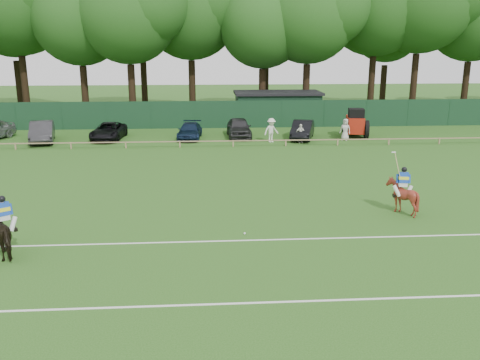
{
  "coord_description": "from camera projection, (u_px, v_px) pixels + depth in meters",
  "views": [
    {
      "loc": [
        -1.03,
        -19.6,
        7.45
      ],
      "look_at": [
        0.5,
        3.0,
        1.4
      ],
      "focal_mm": 38.0,
      "sensor_mm": 36.0,
      "label": 1
    }
  ],
  "objects": [
    {
      "name": "ground",
      "position": [
        233.0,
        232.0,
        20.88
      ],
      "size": [
        160.0,
        160.0,
        0.0
      ],
      "primitive_type": "plane",
      "color": "#1E4C14",
      "rests_on": "ground"
    },
    {
      "name": "horse_dark",
      "position": [
        6.0,
        233.0,
        18.41
      ],
      "size": [
        1.93,
        2.17,
        1.7
      ],
      "primitive_type": "imported",
      "rotation": [
        0.0,
        0.0,
        3.78
      ],
      "color": "black",
      "rests_on": "ground"
    },
    {
      "name": "horse_chestnut",
      "position": [
        402.0,
        196.0,
        23.03
      ],
      "size": [
        1.53,
        1.66,
        1.59
      ],
      "primitive_type": "imported",
      "rotation": [
        0.0,
        0.0,
        2.95
      ],
      "color": "maroon",
      "rests_on": "ground"
    },
    {
      "name": "sedan_grey",
      "position": [
        42.0,
        132.0,
        39.96
      ],
      "size": [
        2.83,
        5.19,
        1.62
      ],
      "primitive_type": "imported",
      "rotation": [
        0.0,
        0.0,
        0.24
      ],
      "color": "#333235",
      "rests_on": "ground"
    },
    {
      "name": "suv_black",
      "position": [
        109.0,
        131.0,
        41.08
      ],
      "size": [
        2.53,
        4.98,
        1.35
      ],
      "primitive_type": "imported",
      "rotation": [
        0.0,
        0.0,
        -0.06
      ],
      "color": "black",
      "rests_on": "ground"
    },
    {
      "name": "sedan_navy",
      "position": [
        190.0,
        131.0,
        41.45
      ],
      "size": [
        2.12,
        4.51,
        1.27
      ],
      "primitive_type": "imported",
      "rotation": [
        0.0,
        0.0,
        -0.08
      ],
      "color": "#13223C",
      "rests_on": "ground"
    },
    {
      "name": "hatch_grey",
      "position": [
        239.0,
        128.0,
        42.11
      ],
      "size": [
        1.96,
        4.7,
        1.59
      ],
      "primitive_type": "imported",
      "rotation": [
        0.0,
        0.0,
        0.02
      ],
      "color": "#2C2B2E",
      "rests_on": "ground"
    },
    {
      "name": "estate_black",
      "position": [
        302.0,
        130.0,
        41.32
      ],
      "size": [
        2.79,
        4.76,
        1.48
      ],
      "primitive_type": "imported",
      "rotation": [
        0.0,
        0.0,
        -0.29
      ],
      "color": "black",
      "rests_on": "ground"
    },
    {
      "name": "spectator_left",
      "position": [
        271.0,
        130.0,
        39.87
      ],
      "size": [
        1.4,
        1.11,
        1.89
      ],
      "primitive_type": "imported",
      "rotation": [
        0.0,
        0.0,
        0.39
      ],
      "color": "silver",
      "rests_on": "ground"
    },
    {
      "name": "spectator_mid",
      "position": [
        300.0,
        133.0,
        39.62
      ],
      "size": [
        0.93,
        0.56,
        1.49
      ],
      "primitive_type": "imported",
      "rotation": [
        0.0,
        0.0,
        0.23
      ],
      "color": "white",
      "rests_on": "ground"
    },
    {
      "name": "spectator_right",
      "position": [
        345.0,
        130.0,
        40.68
      ],
      "size": [
        1.01,
        0.92,
        1.74
      ],
      "primitive_type": "imported",
      "rotation": [
        0.0,
        0.0,
        -0.56
      ],
      "color": "beige",
      "rests_on": "ground"
    },
    {
      "name": "rider_dark",
      "position": [
        4.0,
        213.0,
        18.2
      ],
      "size": [
        0.83,
        0.67,
        1.41
      ],
      "rotation": [
        0.0,
        0.0,
        3.78
      ],
      "color": "silver",
      "rests_on": "ground"
    },
    {
      "name": "rider_chestnut",
      "position": [
        403.0,
        181.0,
        22.84
      ],
      "size": [
        0.93,
        0.67,
        2.05
      ],
      "rotation": [
        0.0,
        0.0,
        2.95
      ],
      "color": "silver",
      "rests_on": "ground"
    },
    {
      "name": "polo_ball",
      "position": [
        245.0,
        233.0,
        20.57
      ],
      "size": [
        0.09,
        0.09,
        0.09
      ],
      "primitive_type": "sphere",
      "color": "silver",
      "rests_on": "ground"
    },
    {
      "name": "pitch_lines",
      "position": [
        238.0,
        268.0,
        17.51
      ],
      "size": [
        60.0,
        5.1,
        0.01
      ],
      "color": "silver",
      "rests_on": "ground"
    },
    {
      "name": "pitch_rail",
      "position": [
        220.0,
        141.0,
        38.12
      ],
      "size": [
        62.1,
        0.1,
        0.5
      ],
      "color": "#997F5B",
      "rests_on": "ground"
    },
    {
      "name": "perimeter_fence",
      "position": [
        217.0,
        115.0,
        46.59
      ],
      "size": [
        92.08,
        0.08,
        2.5
      ],
      "color": "#14351E",
      "rests_on": "ground"
    },
    {
      "name": "utility_shed",
      "position": [
        277.0,
        107.0,
        49.8
      ],
      "size": [
        8.4,
        4.4,
        3.04
      ],
      "color": "#14331E",
      "rests_on": "ground"
    },
    {
      "name": "tree_row",
      "position": [
        234.0,
        116.0,
        54.75
      ],
      "size": [
        96.0,
        12.0,
        21.0
      ],
      "primitive_type": null,
      "color": "#26561C",
      "rests_on": "ground"
    },
    {
      "name": "tractor",
      "position": [
        355.0,
        124.0,
        41.9
      ],
      "size": [
        2.36,
        3.14,
        2.41
      ],
      "rotation": [
        0.0,
        0.0,
        -0.17
      ],
      "color": "#A31D0F",
      "rests_on": "ground"
    }
  ]
}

